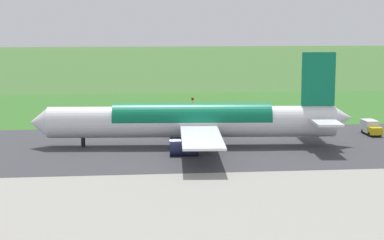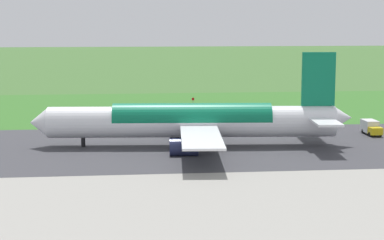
# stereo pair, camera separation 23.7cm
# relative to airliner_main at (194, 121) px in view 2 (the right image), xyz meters

# --- Properties ---
(ground_plane) EXTENTS (800.00, 800.00, 0.00)m
(ground_plane) POSITION_rel_airliner_main_xyz_m (-14.43, -0.03, -4.35)
(ground_plane) COLOR #3D662D
(runway_asphalt) EXTENTS (600.00, 39.30, 0.06)m
(runway_asphalt) POSITION_rel_airliner_main_xyz_m (-14.43, -0.03, -4.32)
(runway_asphalt) COLOR #38383D
(runway_asphalt) RESTS_ON ground
(grass_verge_foreground) EXTENTS (600.00, 80.00, 0.04)m
(grass_verge_foreground) POSITION_rel_airliner_main_xyz_m (-14.43, -39.85, -4.33)
(grass_verge_foreground) COLOR #346B27
(grass_verge_foreground) RESTS_ON ground
(airliner_main) EXTENTS (54.15, 44.32, 15.88)m
(airliner_main) POSITION_rel_airliner_main_xyz_m (0.00, 0.00, 0.00)
(airliner_main) COLOR white
(airliner_main) RESTS_ON ground
(service_truck_baggage) EXTENTS (2.32, 5.81, 2.65)m
(service_truck_baggage) POSITION_rel_airliner_main_xyz_m (-33.73, -7.79, -2.95)
(service_truck_baggage) COLOR gold
(service_truck_baggage) RESTS_ON ground
(no_stopping_sign) EXTENTS (0.60, 0.10, 2.87)m
(no_stopping_sign) POSITION_rel_airliner_main_xyz_m (-4.46, -44.80, -2.66)
(no_stopping_sign) COLOR slate
(no_stopping_sign) RESTS_ON ground
(traffic_cone_orange) EXTENTS (0.40, 0.40, 0.55)m
(traffic_cone_orange) POSITION_rel_airliner_main_xyz_m (0.92, -35.94, -4.08)
(traffic_cone_orange) COLOR orange
(traffic_cone_orange) RESTS_ON ground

